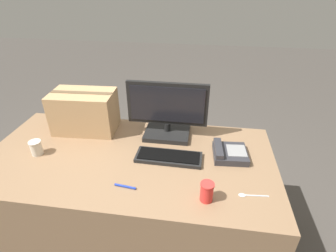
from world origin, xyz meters
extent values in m
plane|color=#47423D|center=(0.00, 0.00, 0.00)|extent=(12.00, 12.00, 0.00)
cube|color=#8C6B4C|center=(0.00, 0.00, 0.36)|extent=(1.80, 0.90, 0.73)
cube|color=black|center=(0.20, 0.29, 0.75)|extent=(0.31, 0.26, 0.03)
cylinder|color=black|center=(0.20, 0.29, 0.79)|extent=(0.04, 0.04, 0.06)
cube|color=black|center=(0.20, 0.29, 0.97)|extent=(0.54, 0.03, 0.30)
cube|color=black|center=(0.20, 0.27, 0.97)|extent=(0.49, 0.01, 0.25)
cube|color=black|center=(0.25, 0.01, 0.74)|extent=(0.41, 0.16, 0.02)
cube|color=black|center=(0.25, 0.01, 0.75)|extent=(0.37, 0.13, 0.01)
cube|color=#2D2D33|center=(0.62, 0.09, 0.75)|extent=(0.22, 0.22, 0.04)
cube|color=#2D2D33|center=(0.55, 0.08, 0.79)|extent=(0.06, 0.20, 0.03)
cube|color=gray|center=(0.66, 0.09, 0.77)|extent=(0.12, 0.13, 0.01)
cylinder|color=beige|center=(-0.57, -0.06, 0.77)|extent=(0.07, 0.07, 0.09)
cylinder|color=beige|center=(-0.57, -0.06, 0.82)|extent=(0.08, 0.08, 0.01)
cylinder|color=red|center=(0.49, -0.29, 0.78)|extent=(0.06, 0.06, 0.10)
cylinder|color=red|center=(0.49, -0.29, 0.83)|extent=(0.07, 0.07, 0.01)
cube|color=silver|center=(0.74, -0.23, 0.73)|extent=(0.12, 0.02, 0.00)
ellipsoid|color=silver|center=(0.67, -0.24, 0.73)|extent=(0.04, 0.03, 0.00)
cube|color=tan|center=(-0.38, 0.27, 0.87)|extent=(0.44, 0.28, 0.29)
cube|color=brown|center=(-0.38, 0.27, 1.02)|extent=(0.42, 0.06, 0.00)
cylinder|color=#1933B2|center=(0.06, -0.27, 0.74)|extent=(0.12, 0.03, 0.01)
camera|label=1|loc=(0.43, -1.26, 1.73)|focal=28.00mm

